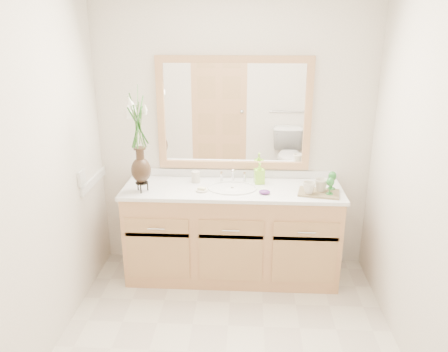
# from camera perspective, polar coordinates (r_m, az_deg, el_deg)

# --- Properties ---
(wall_back) EXTENTS (2.40, 0.02, 2.40)m
(wall_back) POSITION_cam_1_polar(r_m,az_deg,el_deg) (3.84, 1.29, 5.16)
(wall_back) COLOR white
(wall_back) RESTS_ON floor
(wall_front) EXTENTS (2.40, 0.02, 2.40)m
(wall_front) POSITION_cam_1_polar(r_m,az_deg,el_deg) (1.46, -2.47, -20.31)
(wall_front) COLOR white
(wall_front) RESTS_ON floor
(wall_left) EXTENTS (0.02, 2.60, 2.40)m
(wall_left) POSITION_cam_1_polar(r_m,az_deg,el_deg) (2.91, -24.02, -1.16)
(wall_left) COLOR white
(wall_left) RESTS_ON floor
(wall_right) EXTENTS (0.02, 2.60, 2.40)m
(wall_right) POSITION_cam_1_polar(r_m,az_deg,el_deg) (2.81, 25.57, -2.10)
(wall_right) COLOR white
(wall_right) RESTS_ON floor
(vanity) EXTENTS (1.80, 0.55, 0.80)m
(vanity) POSITION_cam_1_polar(r_m,az_deg,el_deg) (3.85, 1.05, -7.52)
(vanity) COLOR tan
(vanity) RESTS_ON floor
(counter) EXTENTS (1.84, 0.57, 0.03)m
(counter) POSITION_cam_1_polar(r_m,az_deg,el_deg) (3.68, 1.09, -1.74)
(counter) COLOR white
(counter) RESTS_ON vanity
(sink) EXTENTS (0.38, 0.34, 0.23)m
(sink) POSITION_cam_1_polar(r_m,az_deg,el_deg) (3.68, 1.08, -2.41)
(sink) COLOR white
(sink) RESTS_ON counter
(mirror) EXTENTS (1.32, 0.04, 0.97)m
(mirror) POSITION_cam_1_polar(r_m,az_deg,el_deg) (3.77, 1.30, 8.10)
(mirror) COLOR white
(mirror) RESTS_ON wall_back
(switch_plate) EXTENTS (0.02, 0.12, 0.12)m
(switch_plate) POSITION_cam_1_polar(r_m,az_deg,el_deg) (3.63, -18.10, -0.26)
(switch_plate) COLOR white
(switch_plate) RESTS_ON wall_left
(flower_vase) EXTENTS (0.19, 0.19, 0.77)m
(flower_vase) POSITION_cam_1_polar(r_m,az_deg,el_deg) (3.51, -11.13, 6.02)
(flower_vase) COLOR black
(flower_vase) RESTS_ON counter
(tumbler) EXTENTS (0.08, 0.08, 0.10)m
(tumbler) POSITION_cam_1_polar(r_m,az_deg,el_deg) (3.80, -3.70, -0.10)
(tumbler) COLOR beige
(tumbler) RESTS_ON counter
(soap_dish) EXTENTS (0.10, 0.10, 0.03)m
(soap_dish) POSITION_cam_1_polar(r_m,az_deg,el_deg) (3.60, -2.93, -1.83)
(soap_dish) COLOR beige
(soap_dish) RESTS_ON counter
(soap_bottle) EXTENTS (0.09, 0.09, 0.17)m
(soap_bottle) POSITION_cam_1_polar(r_m,az_deg,el_deg) (3.76, 4.64, 0.26)
(soap_bottle) COLOR #95E736
(soap_bottle) RESTS_ON counter
(purple_dish) EXTENTS (0.11, 0.10, 0.03)m
(purple_dish) POSITION_cam_1_polar(r_m,az_deg,el_deg) (3.55, 5.32, -2.08)
(purple_dish) COLOR #5D2673
(purple_dish) RESTS_ON counter
(tray) EXTENTS (0.36, 0.27, 0.02)m
(tray) POSITION_cam_1_polar(r_m,az_deg,el_deg) (3.62, 12.26, -2.15)
(tray) COLOR brown
(tray) RESTS_ON counter
(mug_left) EXTENTS (0.11, 0.10, 0.10)m
(mug_left) POSITION_cam_1_polar(r_m,az_deg,el_deg) (3.56, 11.03, -1.46)
(mug_left) COLOR beige
(mug_left) RESTS_ON tray
(mug_right) EXTENTS (0.14, 0.14, 0.11)m
(mug_right) POSITION_cam_1_polar(r_m,az_deg,el_deg) (3.63, 12.55, -1.10)
(mug_right) COLOR beige
(mug_right) RESTS_ON tray
(goblet_front) EXTENTS (0.06, 0.06, 0.14)m
(goblet_front) POSITION_cam_1_polar(r_m,az_deg,el_deg) (3.56, 13.71, -0.88)
(goblet_front) COLOR #25712A
(goblet_front) RESTS_ON tray
(goblet_back) EXTENTS (0.07, 0.07, 0.15)m
(goblet_back) POSITION_cam_1_polar(r_m,az_deg,el_deg) (3.68, 13.96, -0.15)
(goblet_back) COLOR #25712A
(goblet_back) RESTS_ON tray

